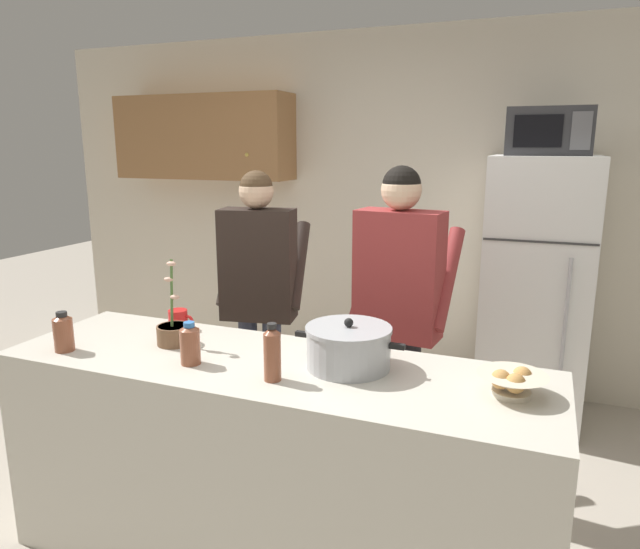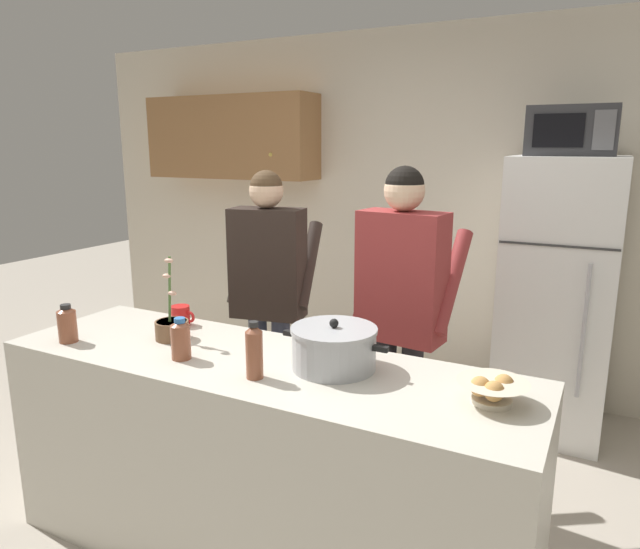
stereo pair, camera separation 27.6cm
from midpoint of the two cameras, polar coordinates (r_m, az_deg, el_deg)
name	(u,v)px [view 1 (the left image)]	position (r m, az deg, el deg)	size (l,w,h in m)	color
back_wall_unit	(374,199)	(4.40, 3.57, 7.53)	(6.00, 0.48, 2.60)	beige
kitchen_island	(272,465)	(2.57, -8.01, -18.33)	(2.27, 0.68, 0.92)	beige
refrigerator	(535,292)	(3.86, 18.78, -1.72)	(0.64, 0.68, 1.72)	white
microwave	(549,132)	(3.73, 19.89, 13.24)	(0.48, 0.37, 0.28)	#2D2D30
person_near_pot	(259,280)	(3.31, -8.49, -0.54)	(0.56, 0.49, 1.65)	#33384C
person_by_sink	(399,291)	(2.90, 5.18, -1.73)	(0.55, 0.46, 1.69)	black
cooking_pot	(348,347)	(2.26, -0.65, -7.29)	(0.45, 0.34, 0.20)	#ADAFB5
coffee_mug	(179,320)	(2.85, -16.63, -4.38)	(0.13, 0.09, 0.10)	red
bread_bowl	(512,382)	(2.10, 15.03, -10.42)	(0.25, 0.25, 0.10)	beige
bottle_near_edge	(63,332)	(2.73, -26.91, -5.16)	(0.08, 0.08, 0.17)	brown
bottle_mid_counter	(272,353)	(2.16, -8.47, -7.78)	(0.07, 0.07, 0.22)	brown
bottle_far_corner	(190,343)	(2.39, -16.10, -6.67)	(0.08, 0.08, 0.18)	brown
potted_orchid	(174,331)	(2.65, -17.28, -5.49)	(0.15, 0.15, 0.38)	brown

